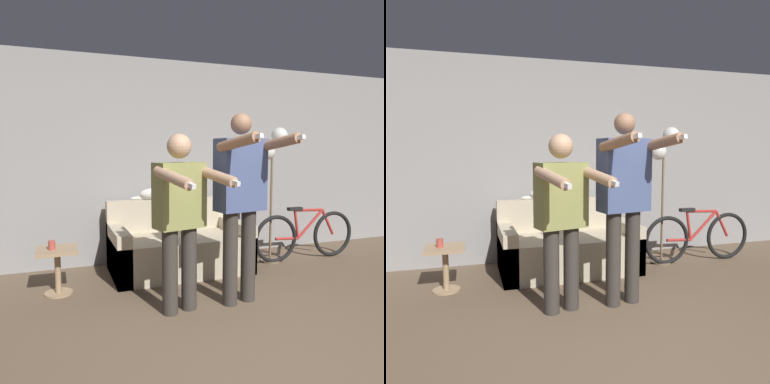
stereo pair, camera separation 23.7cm
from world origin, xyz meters
TOP-DOWN VIEW (x-y plane):
  - wall_back at (0.00, 3.12)m, footprint 10.00×0.05m
  - couch at (0.02, 2.56)m, footprint 1.61×0.88m
  - person_left at (-0.33, 1.42)m, footprint 0.60×0.75m
  - person_right at (0.26, 1.42)m, footprint 0.61×0.73m
  - cat at (-0.18, 2.89)m, footprint 0.50×0.14m
  - floor_lamp at (1.26, 2.49)m, footprint 0.39×0.25m
  - side_table at (-1.36, 2.25)m, footprint 0.39×0.39m
  - cup at (-1.40, 2.24)m, footprint 0.07×0.07m
  - bicycle at (1.74, 2.42)m, footprint 1.53×0.07m

SIDE VIEW (x-z plane):
  - couch at x=0.02m, z-range -0.14..0.69m
  - bicycle at x=1.74m, z-range -0.03..0.68m
  - side_table at x=-1.36m, z-range 0.10..0.56m
  - cup at x=-1.40m, z-range 0.46..0.55m
  - cat at x=-0.18m, z-range 0.82..1.00m
  - person_left at x=-0.33m, z-range 0.12..1.70m
  - person_right at x=0.26m, z-range 0.15..1.93m
  - wall_back at x=0.00m, z-range 0.00..2.60m
  - floor_lamp at x=1.26m, z-range 0.52..2.26m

